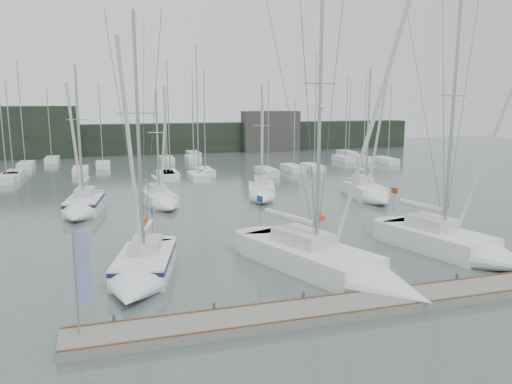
# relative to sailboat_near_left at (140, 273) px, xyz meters

# --- Properties ---
(ground) EXTENTS (160.00, 160.00, 0.00)m
(ground) POSITION_rel_sailboat_near_left_xyz_m (8.64, -0.94, -0.56)
(ground) COLOR #495957
(ground) RESTS_ON ground
(dock) EXTENTS (24.00, 2.00, 0.40)m
(dock) POSITION_rel_sailboat_near_left_xyz_m (8.64, -5.94, -0.36)
(dock) COLOR slate
(dock) RESTS_ON ground
(far_treeline) EXTENTS (90.00, 4.00, 5.00)m
(far_treeline) POSITION_rel_sailboat_near_left_xyz_m (8.64, 61.06, 1.94)
(far_treeline) COLOR black
(far_treeline) RESTS_ON ground
(far_building_left) EXTENTS (12.00, 3.00, 8.00)m
(far_building_left) POSITION_rel_sailboat_near_left_xyz_m (-11.36, 59.06, 3.44)
(far_building_left) COLOR black
(far_building_left) RESTS_ON ground
(far_building_right) EXTENTS (10.00, 3.00, 7.00)m
(far_building_right) POSITION_rel_sailboat_near_left_xyz_m (26.64, 59.06, 2.94)
(far_building_right) COLOR #3B3936
(far_building_right) RESTS_ON ground
(mast_forest) EXTENTS (57.53, 28.19, 14.81)m
(mast_forest) POSITION_rel_sailboat_near_left_xyz_m (9.29, 41.02, -0.08)
(mast_forest) COLOR silver
(mast_forest) RESTS_ON ground
(sailboat_near_left) EXTENTS (4.46, 8.30, 14.09)m
(sailboat_near_left) POSITION_rel_sailboat_near_left_xyz_m (0.00, 0.00, 0.00)
(sailboat_near_left) COLOR silver
(sailboat_near_left) RESTS_ON ground
(sailboat_near_center) EXTENTS (7.26, 12.11, 16.68)m
(sailboat_near_center) POSITION_rel_sailboat_near_left_xyz_m (9.86, -2.55, 0.02)
(sailboat_near_center) COLOR silver
(sailboat_near_center) RESTS_ON ground
(sailboat_near_right) EXTENTS (5.47, 10.11, 15.60)m
(sailboat_near_right) POSITION_rel_sailboat_near_left_xyz_m (18.19, -1.35, 0.02)
(sailboat_near_right) COLOR silver
(sailboat_near_right) RESTS_ON ground
(sailboat_mid_a) EXTENTS (3.51, 7.63, 12.41)m
(sailboat_mid_a) POSITION_rel_sailboat_near_left_xyz_m (-3.34, 16.51, 0.05)
(sailboat_mid_a) COLOR silver
(sailboat_mid_a) RESTS_ON ground
(sailboat_mid_b) EXTENTS (3.18, 6.86, 10.44)m
(sailboat_mid_b) POSITION_rel_sailboat_near_left_xyz_m (3.07, 17.64, -0.04)
(sailboat_mid_b) COLOR silver
(sailboat_mid_b) RESTS_ON ground
(sailboat_mid_c) EXTENTS (4.20, 7.51, 11.07)m
(sailboat_mid_c) POSITION_rel_sailboat_near_left_xyz_m (12.13, 18.39, -0.00)
(sailboat_mid_c) COLOR silver
(sailboat_mid_c) RESTS_ON ground
(sailboat_mid_e) EXTENTS (3.72, 8.54, 12.56)m
(sailboat_mid_e) POSITION_rel_sailboat_near_left_xyz_m (21.45, 15.29, 0.02)
(sailboat_mid_e) COLOR silver
(sailboat_mid_e) RESTS_ON ground
(buoy_b) EXTENTS (0.68, 0.68, 0.68)m
(buoy_b) POSITION_rel_sailboat_near_left_xyz_m (14.26, 10.11, -0.56)
(buoy_b) COLOR red
(buoy_b) RESTS_ON ground
(buoy_c) EXTENTS (0.68, 0.68, 0.68)m
(buoy_c) POSITION_rel_sailboat_near_left_xyz_m (1.23, 12.98, -0.56)
(buoy_c) COLOR red
(buoy_c) RESTS_ON ground
(dock_banner) EXTENTS (0.60, 0.21, 4.07)m
(dock_banner) POSITION_rel_sailboat_near_left_xyz_m (-2.44, -5.71, 2.24)
(dock_banner) COLOR #989B9F
(dock_banner) RESTS_ON dock
(seagull) EXTENTS (1.05, 0.49, 0.21)m
(seagull) POSITION_rel_sailboat_near_left_xyz_m (9.21, -0.81, 8.06)
(seagull) COLOR silver
(seagull) RESTS_ON ground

